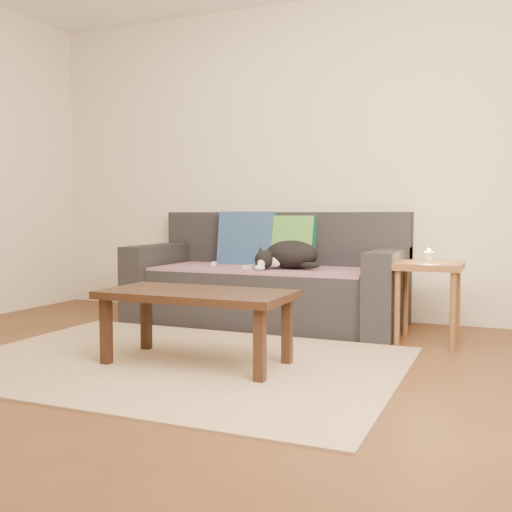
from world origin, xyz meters
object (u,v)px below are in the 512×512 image
at_px(wii_remote_b, 250,267).
at_px(coffee_table, 197,300).
at_px(side_table, 428,277).
at_px(cat, 289,255).
at_px(wii_remote_a, 214,264).
at_px(sofa, 268,283).

xyz_separation_m(wii_remote_b, coffee_table, (0.19, -1.19, -0.08)).
relative_size(side_table, coffee_table, 0.50).
xyz_separation_m(side_table, coffee_table, (-1.13, -1.11, -0.07)).
bearing_deg(cat, wii_remote_b, -163.07).
bearing_deg(side_table, cat, 169.26).
bearing_deg(coffee_table, wii_remote_b, 98.99).
bearing_deg(coffee_table, side_table, 44.60).
bearing_deg(wii_remote_b, wii_remote_a, 81.52).
xyz_separation_m(wii_remote_b, side_table, (1.31, -0.08, -0.01)).
distance_m(sofa, wii_remote_a, 0.47).
xyz_separation_m(wii_remote_a, coffee_table, (0.56, -1.32, -0.08)).
height_order(sofa, coffee_table, sofa).
relative_size(wii_remote_a, coffee_table, 0.14).
bearing_deg(cat, wii_remote_a, 172.19).
height_order(sofa, wii_remote_b, sofa).
xyz_separation_m(wii_remote_a, side_table, (1.68, -0.21, -0.01)).
height_order(sofa, side_table, sofa).
xyz_separation_m(wii_remote_a, wii_remote_b, (0.37, -0.13, 0.00)).
bearing_deg(side_table, sofa, 166.24).
relative_size(cat, wii_remote_b, 3.31).
relative_size(sofa, wii_remote_b, 14.00).
bearing_deg(wii_remote_a, wii_remote_b, -132.63).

